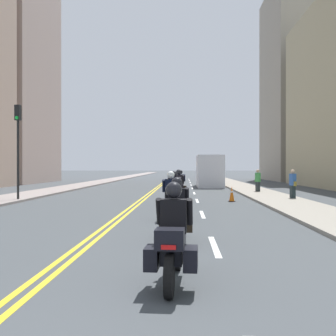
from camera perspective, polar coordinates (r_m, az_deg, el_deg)
ground_plane at (r=49.14m, az=-0.35°, el=-1.91°), size 264.00×264.00×0.00m
sidewalk_left at (r=50.02m, az=-8.75°, el=-1.81°), size 2.72×144.00×0.12m
sidewalk_right at (r=49.34m, az=8.17°, el=-1.84°), size 2.72×144.00×0.12m
centreline_yellow_inner at (r=49.15m, az=-0.49°, el=-1.91°), size 0.12×132.00×0.01m
centreline_yellow_outer at (r=49.14m, az=-0.21°, el=-1.91°), size 0.12×132.00×0.01m
lane_dashes_white at (r=30.12m, az=3.63°, el=-3.24°), size 0.14×56.40×0.01m
building_left_2 at (r=50.50m, az=-22.42°, el=16.12°), size 9.25×12.27×31.35m
building_right_2 at (r=56.09m, az=19.01°, el=11.21°), size 9.40×12.98×25.06m
motorcycle_0 at (r=6.19m, az=0.75°, el=-10.64°), size 0.78×2.14×1.58m
motorcycle_1 at (r=9.54m, az=1.25°, el=-6.83°), size 0.77×2.13×1.56m
motorcycle_2 at (r=13.38m, az=0.41°, el=-4.70°), size 0.78×2.18×1.66m
motorcycle_3 at (r=17.18m, az=0.92°, el=-3.65°), size 0.77×2.25×1.62m
motorcycle_4 at (r=20.17m, az=1.54°, el=-3.08°), size 0.78×2.24×1.67m
motorcycle_5 at (r=24.13m, az=1.79°, el=-2.55°), size 0.78×2.14×1.61m
traffic_cone_0 at (r=20.87m, az=9.13°, el=-3.68°), size 0.34×0.34×0.80m
traffic_light_near at (r=22.16m, az=-20.71°, el=4.38°), size 0.28×0.38×5.02m
pedestrian_0 at (r=27.84m, az=12.74°, el=-1.81°), size 0.35×0.50×1.62m
pedestrian_2 at (r=22.39m, az=17.45°, el=-2.25°), size 0.31×0.51×1.66m
parked_truck at (r=35.99m, az=5.93°, el=-0.66°), size 2.20×6.50×2.80m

